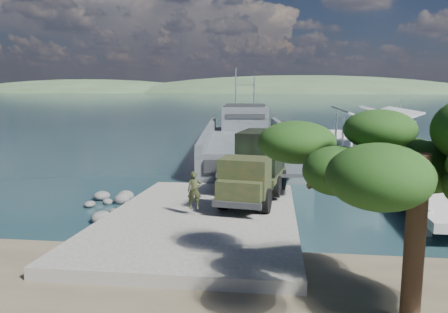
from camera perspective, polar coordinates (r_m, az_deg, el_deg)
ground at (r=25.18m, az=-2.34°, el=-7.75°), size 1400.00×1400.00×0.00m
boat_ramp at (r=24.17m, az=-2.72°, el=-7.86°), size 10.00×18.00×0.50m
shoreline_rocks at (r=27.29m, az=-15.21°, el=-6.74°), size 3.20×5.60×0.90m
distant_headlands at (r=585.66m, az=11.49°, el=8.14°), size 1000.00×240.00×48.00m
pier at (r=43.90m, az=18.78°, el=1.13°), size 6.40×44.00×6.10m
landing_craft at (r=47.70m, az=3.08°, el=1.31°), size 12.16×36.27×10.59m
military_truck at (r=26.79m, az=4.22°, el=-1.26°), size 4.01×8.95×4.01m
soldier at (r=23.24m, az=-3.89°, el=-5.35°), size 0.84×0.66×2.00m
sailboat_near at (r=55.28m, az=21.49°, el=1.17°), size 2.57×4.98×5.82m
sailboat_far at (r=64.57m, az=21.95°, el=2.21°), size 2.64×5.38×6.30m
overhang_tree at (r=13.48m, az=21.80°, el=-0.00°), size 7.29×6.71×6.62m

